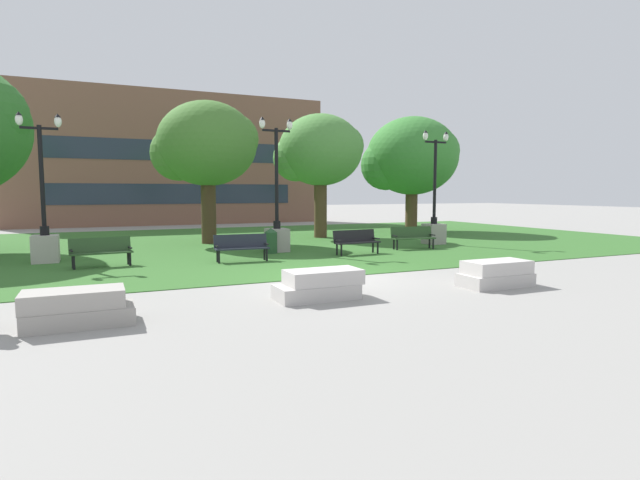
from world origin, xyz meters
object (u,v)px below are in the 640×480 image
Objects in this scene: concrete_block_right at (496,274)px; park_bench_far_left at (413,236)px; park_bench_near_left at (101,250)px; park_bench_far_right at (356,240)px; lamp_post_right at (45,232)px; lamp_post_left at (277,225)px; concrete_block_left at (319,285)px; park_bench_near_right at (241,246)px; trash_bin at (271,241)px; concrete_block_center at (77,308)px; lamp_post_center at (434,221)px.

concrete_block_right is 8.04m from park_bench_far_left.
concrete_block_right is 11.63m from park_bench_near_left.
park_bench_far_right is (-2.92, -0.57, 0.00)m from park_bench_far_left.
lamp_post_left reaches higher than lamp_post_right.
lamp_post_right is (-6.01, 8.76, 0.71)m from concrete_block_left.
park_bench_far_right is (4.44, 0.16, 0.00)m from park_bench_near_right.
park_bench_near_right is 4.45m from park_bench_far_right.
park_bench_near_left is 6.00m from trash_bin.
lamp_post_right is (-5.98, 2.38, 0.47)m from park_bench_near_right.
trash_bin is (6.35, 8.34, 0.20)m from concrete_block_center.
park_bench_far_left is 2.97m from park_bench_far_right.
concrete_block_center is 9.40m from concrete_block_right.
park_bench_near_left reaches higher than concrete_block_right.
lamp_post_right is (-15.33, 0.40, -0.02)m from lamp_post_center.
lamp_post_left is 5.36× the size of trash_bin.
park_bench_far_left is at bearing -9.25° from trash_bin.
lamp_post_left reaches higher than park_bench_near_right.
lamp_post_right is (-13.34, 1.65, 0.47)m from park_bench_far_left.
concrete_block_left is at bearing 3.47° from concrete_block_center.
concrete_block_center is 1.01× the size of concrete_block_right.
park_bench_near_left is 1.93× the size of trash_bin.
park_bench_far_left is (12.12, 7.40, 0.23)m from concrete_block_center.
park_bench_near_right is (-0.03, 6.38, 0.23)m from concrete_block_left.
lamp_post_right is (-1.22, 9.05, 0.71)m from concrete_block_center.
concrete_block_center is at bearing -143.42° from park_bench_far_right.
park_bench_far_left is 2.40m from lamp_post_center.
concrete_block_center is 11.08m from lamp_post_left.
park_bench_far_left reaches higher than concrete_block_center.
concrete_block_left is at bearing -124.04° from park_bench_far_right.
trash_bin is at bearing -133.39° from lamp_post_left.
park_bench_near_left is at bearing -179.30° from park_bench_far_left.
lamp_post_center is (9.35, 1.98, 0.50)m from park_bench_near_right.
park_bench_far_right is (9.20, 6.83, 0.23)m from concrete_block_center.
lamp_post_right is at bearing 97.70° from concrete_block_center.
lamp_post_center is 1.03× the size of lamp_post_right.
park_bench_near_right is at bearing -133.60° from trash_bin.
lamp_post_right is at bearing 174.68° from trash_bin.
concrete_block_left is at bearing -58.09° from park_bench_near_left.
lamp_post_center is (9.32, 8.35, 0.73)m from concrete_block_left.
trash_bin is (1.57, 8.05, 0.20)m from concrete_block_left.
park_bench_far_right reaches higher than concrete_block_left.
lamp_post_center reaches higher than park_bench_far_right.
concrete_block_right is at bearing -55.84° from park_bench_near_right.
park_bench_far_left is at bearing 11.04° from park_bench_far_right.
lamp_post_right reaches higher than park_bench_far_right.
park_bench_far_right is (8.76, -0.43, 0.00)m from park_bench_near_left.
concrete_block_center is at bearing -125.53° from park_bench_near_right.
park_bench_near_left is 0.38× the size of lamp_post_right.
park_bench_near_left is at bearing 172.20° from park_bench_near_right.
concrete_block_left is 0.37× the size of lamp_post_left.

